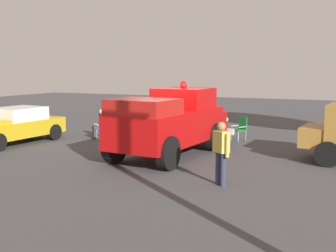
{
  "coord_description": "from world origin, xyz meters",
  "views": [
    {
      "loc": [
        6.06,
        -13.51,
        3.02
      ],
      "look_at": [
        0.11,
        -0.44,
        1.07
      ],
      "focal_mm": 44.82,
      "sensor_mm": 36.0,
      "label": 1
    }
  ],
  "objects_px": {
    "lawn_chair_near_truck": "(103,125)",
    "spectator_standing": "(221,149)",
    "classic_hot_rod": "(12,125)",
    "lawn_chair_by_car": "(241,127)",
    "spectator_seated": "(100,123)",
    "vintage_fire_truck": "(171,122)"
  },
  "relations": [
    {
      "from": "lawn_chair_near_truck",
      "to": "spectator_standing",
      "type": "height_order",
      "value": "spectator_standing"
    },
    {
      "from": "classic_hot_rod",
      "to": "lawn_chair_by_car",
      "type": "xyz_separation_m",
      "value": [
        8.27,
        4.58,
        -0.16
      ]
    },
    {
      "from": "lawn_chair_near_truck",
      "to": "spectator_standing",
      "type": "xyz_separation_m",
      "value": [
        6.95,
        -5.08,
        0.37
      ]
    },
    {
      "from": "classic_hot_rod",
      "to": "spectator_standing",
      "type": "height_order",
      "value": "spectator_standing"
    },
    {
      "from": "classic_hot_rod",
      "to": "spectator_seated",
      "type": "height_order",
      "value": "classic_hot_rod"
    },
    {
      "from": "lawn_chair_by_car",
      "to": "spectator_standing",
      "type": "distance_m",
      "value": 7.16
    },
    {
      "from": "vintage_fire_truck",
      "to": "lawn_chair_near_truck",
      "type": "relative_size",
      "value": 6.0
    },
    {
      "from": "vintage_fire_truck",
      "to": "spectator_standing",
      "type": "distance_m",
      "value": 4.09
    },
    {
      "from": "vintage_fire_truck",
      "to": "classic_hot_rod",
      "type": "xyz_separation_m",
      "value": [
        -6.83,
        -0.57,
        -0.45
      ]
    },
    {
      "from": "lawn_chair_near_truck",
      "to": "classic_hot_rod",
      "type": "bearing_deg",
      "value": -134.99
    },
    {
      "from": "classic_hot_rod",
      "to": "spectator_seated",
      "type": "relative_size",
      "value": 3.48
    },
    {
      "from": "spectator_standing",
      "to": "lawn_chair_near_truck",
      "type": "bearing_deg",
      "value": 143.83
    },
    {
      "from": "vintage_fire_truck",
      "to": "classic_hot_rod",
      "type": "distance_m",
      "value": 6.87
    },
    {
      "from": "spectator_seated",
      "to": "spectator_standing",
      "type": "xyz_separation_m",
      "value": [
        7.04,
        -4.99,
        0.27
      ]
    },
    {
      "from": "lawn_chair_by_car",
      "to": "spectator_standing",
      "type": "relative_size",
      "value": 0.61
    },
    {
      "from": "spectator_standing",
      "to": "lawn_chair_by_car",
      "type": "bearing_deg",
      "value": 100.63
    },
    {
      "from": "classic_hot_rod",
      "to": "lawn_chair_by_car",
      "type": "distance_m",
      "value": 9.46
    },
    {
      "from": "classic_hot_rod",
      "to": "vintage_fire_truck",
      "type": "bearing_deg",
      "value": 4.75
    },
    {
      "from": "lawn_chair_by_car",
      "to": "lawn_chair_near_truck",
      "type": "bearing_deg",
      "value": -160.99
    },
    {
      "from": "spectator_seated",
      "to": "vintage_fire_truck",
      "type": "bearing_deg",
      "value": -24.73
    },
    {
      "from": "lawn_chair_by_car",
      "to": "spectator_seated",
      "type": "xyz_separation_m",
      "value": [
        -5.72,
        -2.04,
        0.11
      ]
    },
    {
      "from": "classic_hot_rod",
      "to": "lawn_chair_by_car",
      "type": "bearing_deg",
      "value": 28.97
    }
  ]
}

